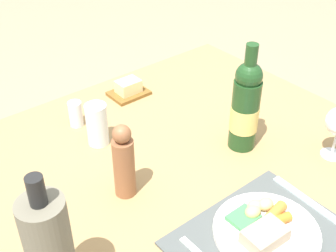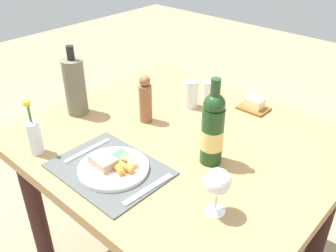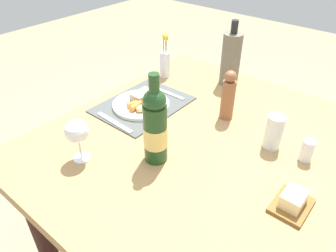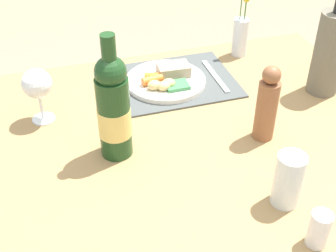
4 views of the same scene
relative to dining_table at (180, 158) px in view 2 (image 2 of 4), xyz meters
name	(u,v)px [view 2 (image 2 of 4)]	position (x,y,z in m)	size (l,w,h in m)	color
dining_table	(180,158)	(0.00, 0.00, 0.00)	(1.22, 1.08, 0.75)	#9F7B4C
placemat	(109,169)	(-0.04, -0.33, 0.11)	(0.40, 0.30, 0.01)	#4A4F4E
dinner_plate	(114,166)	(-0.03, -0.32, 0.13)	(0.25, 0.25, 0.05)	white
fork	(88,150)	(-0.19, -0.32, 0.12)	(0.02, 0.20, 0.01)	silver
knife	(148,189)	(0.14, -0.32, 0.12)	(0.02, 0.21, 0.01)	silver
pepper_mill	(146,100)	(-0.19, 0.00, 0.21)	(0.05, 0.05, 0.21)	brown
wine_glass	(218,183)	(0.36, -0.25, 0.22)	(0.08, 0.08, 0.16)	white
butter_dish	(254,105)	(0.10, 0.40, 0.13)	(0.13, 0.10, 0.06)	brown
flower_vase	(34,135)	(-0.33, -0.45, 0.18)	(0.05, 0.05, 0.22)	silver
wine_bottle	(213,129)	(0.19, -0.05, 0.24)	(0.08, 0.08, 0.33)	#1D421D
salt_shaker	(207,90)	(-0.14, 0.35, 0.15)	(0.04, 0.04, 0.08)	white
water_tumbler	(191,96)	(-0.13, 0.23, 0.16)	(0.06, 0.06, 0.13)	silver
cooler_bottle	(75,86)	(-0.47, -0.15, 0.24)	(0.09, 0.09, 0.31)	#696453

